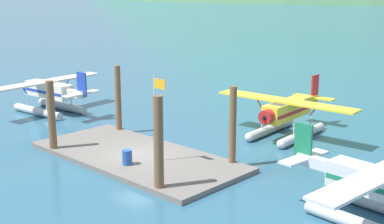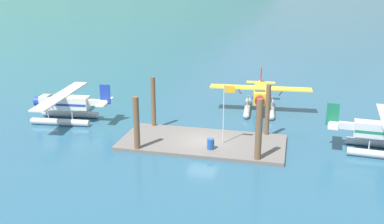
# 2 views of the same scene
# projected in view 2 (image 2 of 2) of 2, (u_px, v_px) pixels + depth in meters

# --- Properties ---
(ground_plane) EXTENTS (1200.00, 1200.00, 0.00)m
(ground_plane) POSITION_uv_depth(u_px,v_px,m) (202.00, 144.00, 37.54)
(ground_plane) COLOR #285670
(dock_platform) EXTENTS (13.95, 6.35, 0.30)m
(dock_platform) POSITION_uv_depth(u_px,v_px,m) (202.00, 142.00, 37.50)
(dock_platform) COLOR #66605B
(dock_platform) RESTS_ON ground
(piling_near_left) EXTENTS (0.49, 0.49, 4.67)m
(piling_near_left) POSITION_uv_depth(u_px,v_px,m) (137.00, 125.00, 35.26)
(piling_near_left) COLOR brown
(piling_near_left) RESTS_ON ground
(piling_near_right) EXTENTS (0.51, 0.51, 5.13)m
(piling_near_right) POSITION_uv_depth(u_px,v_px,m) (259.00, 131.00, 33.15)
(piling_near_right) COLOR brown
(piling_near_right) RESTS_ON ground
(piling_far_left) EXTENTS (0.42, 0.42, 4.93)m
(piling_far_left) POSITION_uv_depth(u_px,v_px,m) (153.00, 103.00, 40.61)
(piling_far_left) COLOR brown
(piling_far_left) RESTS_ON ground
(piling_far_right) EXTENTS (0.42, 0.42, 4.84)m
(piling_far_right) POSITION_uv_depth(u_px,v_px,m) (267.00, 111.00, 38.35)
(piling_far_right) COLOR brown
(piling_far_right) RESTS_ON ground
(flagpole) EXTENTS (0.95, 0.10, 5.15)m
(flagpole) POSITION_uv_depth(u_px,v_px,m) (225.00, 106.00, 35.95)
(flagpole) COLOR silver
(flagpole) RESTS_ON dock_platform
(fuel_drum) EXTENTS (0.62, 0.62, 0.88)m
(fuel_drum) POSITION_uv_depth(u_px,v_px,m) (211.00, 144.00, 35.59)
(fuel_drum) COLOR #1E4C99
(fuel_drum) RESTS_ON dock_platform
(mooring_buoy) EXTENTS (0.84, 0.84, 0.84)m
(mooring_buoy) POSITION_uv_depth(u_px,v_px,m) (383.00, 138.00, 37.75)
(mooring_buoy) COLOR orange
(mooring_buoy) RESTS_ON ground
(seaplane_yellow_bow_right) EXTENTS (10.47, 7.97, 3.84)m
(seaplane_yellow_bow_right) POSITION_uv_depth(u_px,v_px,m) (260.00, 97.00, 45.91)
(seaplane_yellow_bow_right) COLOR #B7BABF
(seaplane_yellow_bow_right) RESTS_ON ground
(seaplane_cream_port_fwd) EXTENTS (7.96, 10.49, 3.84)m
(seaplane_cream_port_fwd) POSITION_uv_depth(u_px,v_px,m) (65.00, 106.00, 42.88)
(seaplane_cream_port_fwd) COLOR #B7BABF
(seaplane_cream_port_fwd) RESTS_ON ground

